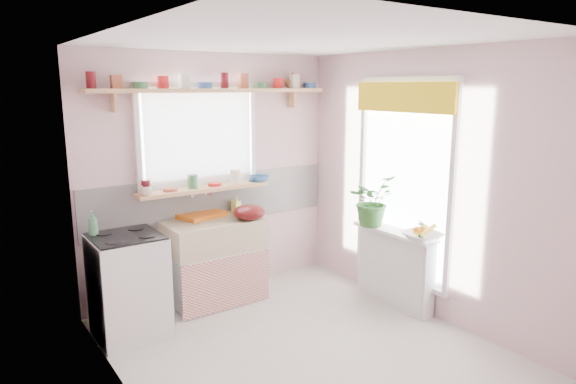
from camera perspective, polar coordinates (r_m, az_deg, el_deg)
room at (r=5.11m, az=1.89°, el=2.77°), size 3.20×3.20×3.20m
sink_unit at (r=5.29m, az=-8.18°, el=-7.54°), size 0.95×0.65×1.11m
cooker at (r=4.74m, az=-17.29°, el=-9.90°), size 0.58×0.58×0.93m
radiator_ledge at (r=5.29m, az=11.78°, el=-8.07°), size 0.22×0.95×0.78m
windowsill at (r=5.27m, az=-9.31°, el=0.34°), size 1.40×0.22×0.04m
pine_shelf at (r=5.22m, az=-8.10°, el=11.11°), size 2.52×0.24×0.04m
shelf_crockery at (r=5.20m, az=-8.56°, el=11.91°), size 2.47×0.11×0.12m
sill_crockery at (r=5.23m, az=-9.82°, el=1.07°), size 1.35×0.11×0.12m
dish_tray at (r=5.33m, az=-9.64°, el=-2.49°), size 0.52×0.44×0.05m
colander at (r=5.16m, az=-4.35°, el=-2.25°), size 0.36×0.36×0.15m
jade_plant at (r=5.23m, az=9.27°, el=-0.93°), size 0.55×0.51×0.52m
fruit_bowl at (r=4.84m, az=14.69°, el=-4.83°), size 0.37×0.37×0.08m
herb_pot at (r=4.84m, az=14.59°, el=-4.17°), size 0.11×0.09×0.19m
soap_bottle_sink at (r=5.49m, az=-5.80°, el=-1.29°), size 0.10×0.10×0.17m
sill_cup at (r=4.97m, az=-15.49°, el=0.15°), size 0.14×0.14×0.09m
sill_bowl at (r=5.49m, az=-3.21°, el=1.49°), size 0.22×0.22×0.06m
shelf_vase at (r=5.78m, az=0.51°, el=12.29°), size 0.18×0.18×0.17m
cooker_bottle at (r=4.66m, az=-20.88°, el=-3.25°), size 0.10×0.11×0.21m
fruit at (r=4.83m, az=14.72°, el=-4.09°), size 0.20×0.14×0.10m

